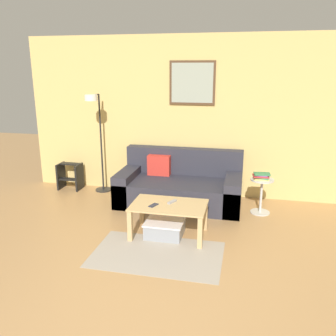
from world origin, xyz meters
The scene contains 11 objects.
wall_back centered at (0.00, 3.59, 1.28)m, with size 5.60×0.09×2.55m.
area_rug centered at (-0.07, 1.45, 0.00)m, with size 1.47×0.90×0.01m, color #A39989.
couch centered at (-0.13, 3.10, 0.27)m, with size 1.88×0.96×0.80m.
coffee_table centered at (-0.05, 1.96, 0.34)m, with size 0.93×0.59×0.41m.
storage_bin centered at (-0.10, 1.95, 0.10)m, with size 0.48×0.45×0.20m.
floor_lamp centered at (-1.52, 3.22, 1.08)m, with size 0.27×0.53×1.65m.
side_table centered at (1.10, 2.95, 0.31)m, with size 0.33×0.33×0.51m.
book_stack centered at (1.08, 2.95, 0.56)m, with size 0.25×0.21×0.09m.
remote_control centered at (-0.02, 2.03, 0.42)m, with size 0.04×0.15×0.02m, color #99999E.
cell_phone centered at (-0.23, 1.88, 0.42)m, with size 0.07×0.14×0.01m, color #1E2338.
step_stool centered at (-2.11, 3.34, 0.24)m, with size 0.38×0.29×0.45m.
Camera 1 is at (0.83, -2.06, 2.04)m, focal length 38.00 mm.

